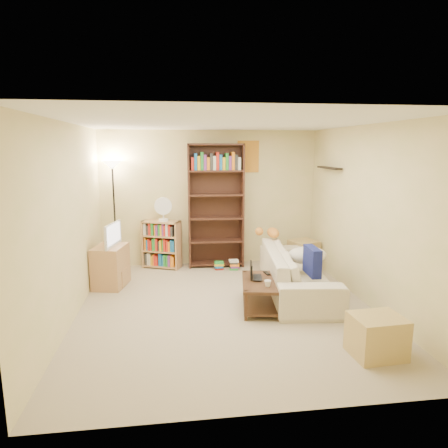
# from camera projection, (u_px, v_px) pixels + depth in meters

# --- Properties ---
(room) EXTENTS (4.50, 4.54, 2.52)m
(room) POSITION_uv_depth(u_px,v_px,m) (226.00, 191.00, 5.21)
(room) COLOR #B7AA89
(room) RESTS_ON ground
(sofa) EXTENTS (2.46, 1.39, 0.66)m
(sofa) POSITION_uv_depth(u_px,v_px,m) (297.00, 271.00, 6.08)
(sofa) COLOR beige
(sofa) RESTS_ON ground
(navy_pillow) EXTENTS (0.14, 0.44, 0.39)m
(navy_pillow) POSITION_uv_depth(u_px,v_px,m) (312.00, 261.00, 5.55)
(navy_pillow) COLOR navy
(navy_pillow) RESTS_ON sofa
(cream_blanket) EXTENTS (0.61, 0.43, 0.26)m
(cream_blanket) POSITION_uv_depth(u_px,v_px,m) (307.00, 255.00, 6.10)
(cream_blanket) COLOR beige
(cream_blanket) RESTS_ON sofa
(tabby_cat) EXTENTS (0.52, 0.23, 0.18)m
(tabby_cat) POSITION_uv_depth(u_px,v_px,m) (271.00, 232.00, 6.85)
(tabby_cat) COLOR orange
(tabby_cat) RESTS_ON sofa
(coffee_table) EXTENTS (0.64, 0.97, 0.40)m
(coffee_table) POSITION_uv_depth(u_px,v_px,m) (261.00, 291.00, 5.46)
(coffee_table) COLOR #47301B
(coffee_table) RESTS_ON ground
(laptop) EXTENTS (0.36, 0.29, 0.02)m
(laptop) POSITION_uv_depth(u_px,v_px,m) (261.00, 278.00, 5.51)
(laptop) COLOR black
(laptop) RESTS_ON coffee_table
(laptop_screen) EXTENTS (0.06, 0.30, 0.20)m
(laptop_screen) POSITION_uv_depth(u_px,v_px,m) (251.00, 270.00, 5.50)
(laptop_screen) COLOR white
(laptop_screen) RESTS_ON laptop
(mug) EXTENTS (0.13, 0.13, 0.09)m
(mug) POSITION_uv_depth(u_px,v_px,m) (268.00, 284.00, 5.19)
(mug) COLOR white
(mug) RESTS_ON coffee_table
(tv_remote) EXTENTS (0.07, 0.17, 0.02)m
(tv_remote) POSITION_uv_depth(u_px,v_px,m) (267.00, 273.00, 5.72)
(tv_remote) COLOR black
(tv_remote) RESTS_ON coffee_table
(tv_stand) EXTENTS (0.56, 0.70, 0.66)m
(tv_stand) POSITION_uv_depth(u_px,v_px,m) (111.00, 266.00, 6.34)
(tv_stand) COLOR #B27856
(tv_stand) RESTS_ON ground
(television) EXTENTS (0.68, 0.36, 0.37)m
(television) POSITION_uv_depth(u_px,v_px,m) (109.00, 235.00, 6.25)
(television) COLOR black
(television) RESTS_ON tv_stand
(tall_bookshelf) EXTENTS (1.03, 0.37, 2.26)m
(tall_bookshelf) POSITION_uv_depth(u_px,v_px,m) (216.00, 203.00, 7.30)
(tall_bookshelf) COLOR #46251B
(tall_bookshelf) RESTS_ON ground
(short_bookshelf) EXTENTS (0.73, 0.51, 0.88)m
(short_bookshelf) POSITION_uv_depth(u_px,v_px,m) (162.00, 244.00, 7.31)
(short_bookshelf) COLOR tan
(short_bookshelf) RESTS_ON ground
(desk_fan) EXTENTS (0.31, 0.18, 0.44)m
(desk_fan) POSITION_uv_depth(u_px,v_px,m) (163.00, 209.00, 7.15)
(desk_fan) COLOR white
(desk_fan) RESTS_ON short_bookshelf
(floor_lamp) EXTENTS (0.33, 0.33, 1.96)m
(floor_lamp) POSITION_uv_depth(u_px,v_px,m) (113.00, 183.00, 6.99)
(floor_lamp) COLOR black
(floor_lamp) RESTS_ON ground
(side_table) EXTENTS (0.56, 0.56, 0.50)m
(side_table) POSITION_uv_depth(u_px,v_px,m) (303.00, 254.00, 7.36)
(side_table) COLOR tan
(side_table) RESTS_ON ground
(end_cabinet) EXTENTS (0.56, 0.47, 0.44)m
(end_cabinet) POSITION_uv_depth(u_px,v_px,m) (377.00, 336.00, 4.23)
(end_cabinet) COLOR #DAB96A
(end_cabinet) RESTS_ON ground
(book_stacks) EXTENTS (0.45, 0.17, 0.18)m
(book_stacks) POSITION_uv_depth(u_px,v_px,m) (227.00, 265.00, 7.25)
(book_stacks) COLOR red
(book_stacks) RESTS_ON ground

